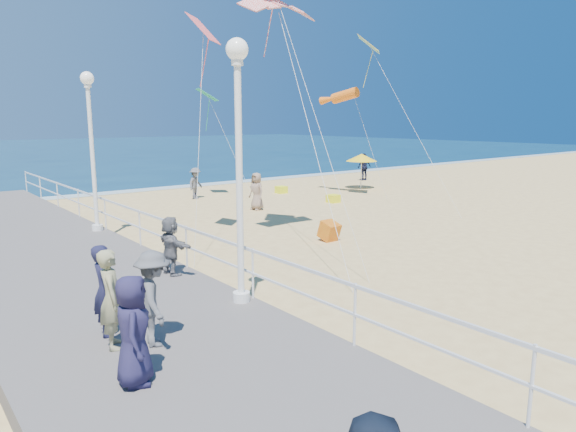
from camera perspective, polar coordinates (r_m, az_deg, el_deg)
ground at (r=14.61m, az=12.73°, el=-6.18°), size 160.00×160.00×0.00m
surf_line at (r=31.44m, az=-17.75°, el=2.60°), size 160.00×1.20×0.04m
boardwalk at (r=10.15m, az=-15.61°, el=-12.76°), size 5.00×44.00×0.40m
railing at (r=10.91m, az=-3.95°, el=-4.88°), size 0.05×42.00×0.55m
lamp_post_mid at (r=10.36m, az=-5.49°, el=7.81°), size 0.44×0.44×5.32m
lamp_post_far at (r=18.55m, az=-21.05°, el=8.40°), size 0.44×0.44×5.32m
spectator_0 at (r=9.66m, az=-19.71°, el=-7.76°), size 0.53×0.68×1.64m
spectator_2 at (r=8.99m, az=-14.69°, el=-8.83°), size 0.87×1.18×1.64m
spectator_4 at (r=7.80m, az=-16.84°, el=-12.07°), size 0.79×0.94×1.63m
spectator_5 at (r=12.90m, az=-12.89°, el=-3.23°), size 0.46×1.37×1.46m
spectator_6 at (r=9.10m, az=-19.00°, el=-8.69°), size 0.57×0.71×1.69m
beach_walker_a at (r=27.77m, az=-10.23°, el=3.60°), size 1.24×1.08×1.66m
beach_walker_b at (r=36.14m, az=8.47°, el=5.42°), size 1.14×0.56×1.87m
beach_walker_c at (r=24.01m, az=-3.51°, el=2.76°), size 0.64×0.91×1.75m
box_kite at (r=17.90m, az=4.60°, el=-1.85°), size 0.57×0.73×0.74m
beach_umbrella at (r=31.50m, az=8.18°, el=6.45°), size 1.90×1.90×2.14m
beach_chair_left at (r=26.28m, az=5.04°, el=1.94°), size 0.55×0.55×0.40m
beach_chair_right at (r=29.53m, az=-0.76°, el=2.94°), size 0.55×0.55×0.40m
kite_parafoil at (r=17.51m, az=-1.04°, el=22.61°), size 2.60×0.94×0.65m
kite_windsock at (r=28.40m, az=6.36°, el=13.17°), size 1.00×2.66×1.08m
kite_diamond_pink at (r=17.79m, az=-9.37°, el=19.82°), size 1.41×1.38×0.87m
kite_diamond_multi at (r=26.75m, az=8.95°, el=18.32°), size 1.68×1.65×0.82m
kite_diamond_green at (r=27.73m, az=-8.99°, el=13.16°), size 1.39×1.49×0.63m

